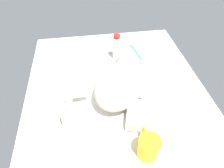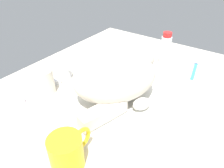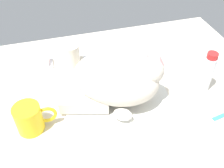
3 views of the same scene
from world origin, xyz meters
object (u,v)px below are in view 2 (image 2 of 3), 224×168
(cat, at_px, (117,76))
(rinse_cup, at_px, (44,82))
(faucet, at_px, (69,72))
(soap_bar, at_px, (10,101))
(coffee_mug, at_px, (67,152))
(toothpaste_bottle, at_px, (165,51))
(toothbrush, at_px, (195,69))

(cat, height_order, rinse_cup, cat)
(faucet, relative_size, soap_bar, 1.83)
(coffee_mug, relative_size, toothpaste_bottle, 0.81)
(rinse_cup, bearing_deg, faucet, -1.40)
(soap_bar, bearing_deg, rinse_cup, -12.04)
(rinse_cup, xyz_separation_m, toothpaste_bottle, (0.40, -0.25, 0.02))
(coffee_mug, bearing_deg, cat, 10.90)
(cat, bearing_deg, coffee_mug, -169.10)
(cat, bearing_deg, toothbrush, -24.87)
(toothpaste_bottle, bearing_deg, rinse_cup, 148.49)
(rinse_cup, height_order, soap_bar, rinse_cup)
(rinse_cup, distance_m, toothbrush, 0.58)
(faucet, height_order, rinse_cup, rinse_cup)
(soap_bar, bearing_deg, cat, -46.01)
(rinse_cup, height_order, toothpaste_bottle, toothpaste_bottle)
(rinse_cup, distance_m, soap_bar, 0.12)
(faucet, height_order, soap_bar, faucet)
(faucet, xyz_separation_m, toothpaste_bottle, (0.29, -0.24, 0.04))
(toothpaste_bottle, bearing_deg, coffee_mug, -178.24)
(cat, distance_m, coffee_mug, 0.28)
(toothpaste_bottle, bearing_deg, soap_bar, 152.30)
(faucet, relative_size, cat, 0.37)
(soap_bar, relative_size, toothpaste_bottle, 0.49)
(toothpaste_bottle, bearing_deg, faucet, 140.19)
(coffee_mug, xyz_separation_m, soap_bar, (0.04, 0.29, -0.02))
(rinse_cup, xyz_separation_m, toothbrush, (0.45, -0.37, -0.04))
(cat, height_order, toothbrush, cat)
(rinse_cup, bearing_deg, toothbrush, -39.37)
(cat, distance_m, soap_bar, 0.33)
(soap_bar, xyz_separation_m, toothpaste_bottle, (0.52, -0.27, 0.04))
(coffee_mug, distance_m, toothpaste_bottle, 0.56)
(rinse_cup, distance_m, toothpaste_bottle, 0.47)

